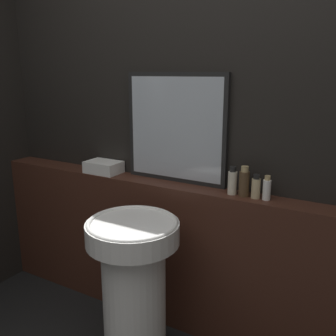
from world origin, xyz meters
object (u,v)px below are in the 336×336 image
shampoo_bottle (232,181)px  body_wash_bottle (267,189)px  towel_stack (104,167)px  conditioner_bottle (244,182)px  mirror (176,128)px  lotion_bottle (256,187)px  pedestal_sink (134,286)px

shampoo_bottle → body_wash_bottle: bearing=0.0°
towel_stack → shampoo_bottle: (0.89, 0.00, 0.03)m
conditioner_bottle → shampoo_bottle: bearing=180.0°
conditioner_bottle → mirror: bearing=171.7°
lotion_bottle → body_wash_bottle: body_wash_bottle is taller
pedestal_sink → body_wash_bottle: (0.54, 0.44, 0.50)m
towel_stack → body_wash_bottle: size_ratio=1.76×
shampoo_bottle → body_wash_bottle: shampoo_bottle is taller
conditioner_bottle → body_wash_bottle: size_ratio=1.26×
body_wash_bottle → shampoo_bottle: bearing=180.0°
shampoo_bottle → pedestal_sink: bearing=-128.7°
conditioner_bottle → body_wash_bottle: bearing=0.0°
shampoo_bottle → mirror: bearing=170.3°
conditioner_bottle → body_wash_bottle: (0.12, 0.00, -0.02)m
pedestal_sink → mirror: 0.91m
lotion_bottle → body_wash_bottle: size_ratio=0.98×
towel_stack → shampoo_bottle: size_ratio=1.49×
towel_stack → lotion_bottle: (1.02, 0.00, 0.02)m
mirror → body_wash_bottle: bearing=-6.6°
mirror → lotion_bottle: mirror is taller
mirror → conditioner_bottle: 0.52m
towel_stack → body_wash_bottle: 1.08m
mirror → shampoo_bottle: 0.47m
pedestal_sink → lotion_bottle: size_ratio=6.58×
pedestal_sink → body_wash_bottle: bearing=39.2°
pedestal_sink → lotion_bottle: bearing=42.4°
mirror → shampoo_bottle: (0.39, -0.07, -0.25)m
shampoo_bottle → body_wash_bottle: (0.19, 0.00, -0.01)m
lotion_bottle → pedestal_sink: bearing=-137.6°
mirror → lotion_bottle: size_ratio=5.05×
conditioner_bottle → lotion_bottle: bearing=0.0°
mirror → towel_stack: mirror is taller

